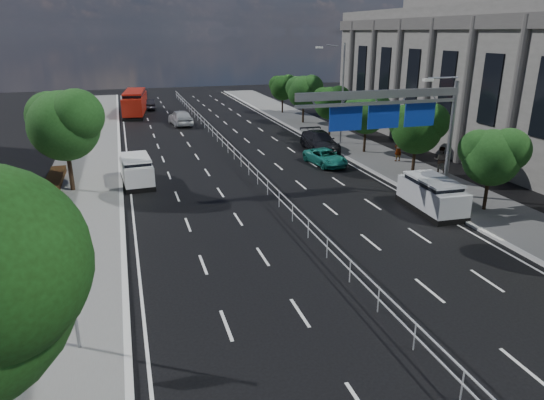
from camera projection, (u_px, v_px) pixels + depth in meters
name	position (u px, v px, depth m)	size (l,w,h in m)	color
ground	(367.00, 301.00, 18.86)	(160.00, 160.00, 0.00)	black
sidewalk_near	(47.00, 354.00, 15.64)	(5.00, 140.00, 0.14)	slate
kerb_near	(127.00, 341.00, 16.33)	(0.25, 140.00, 0.15)	silver
median_fence	(236.00, 155.00, 39.00)	(0.05, 85.00, 1.02)	silver
hedge_near	(13.00, 282.00, 19.56)	(1.00, 36.00, 0.44)	black
toilet_sign	(52.00, 272.00, 14.85)	(1.62, 0.18, 4.34)	gray
overhead_gantry	(397.00, 111.00, 27.96)	(10.24, 0.38, 7.45)	gray
streetlight_far	(340.00, 87.00, 43.54)	(2.78, 2.40, 9.00)	gray
civic_hall	(495.00, 75.00, 43.25)	(14.40, 36.00, 14.35)	slate
near_tree_back	(64.00, 122.00, 30.25)	(4.84, 4.51, 6.69)	black
far_tree_c	(493.00, 154.00, 27.16)	(3.52, 3.28, 4.94)	black
far_tree_d	(418.00, 126.00, 33.84)	(3.85, 3.59, 5.34)	black
far_tree_e	(367.00, 112.00, 40.65)	(3.63, 3.38, 5.13)	black
far_tree_f	(331.00, 101.00, 47.45)	(3.52, 3.28, 5.02)	black
far_tree_g	(304.00, 90.00, 54.13)	(3.96, 3.69, 5.45)	black
far_tree_h	(283.00, 86.00, 61.01)	(3.41, 3.18, 4.91)	black
white_minivan	(136.00, 171.00, 33.13)	(2.19, 4.55, 1.93)	black
red_bus	(135.00, 102.00, 60.81)	(3.55, 10.21, 2.99)	black
near_car_silver	(180.00, 117.00, 54.23)	(2.03, 5.05, 1.72)	#B0B4B8
near_car_dark	(149.00, 104.00, 65.32)	(1.46, 4.19, 1.38)	black
silver_minivan	(432.00, 195.00, 28.09)	(2.25, 4.84, 1.97)	black
parked_car_teal	(325.00, 157.00, 38.03)	(2.02, 4.37, 1.22)	#1A7667
parked_car_dark	(320.00, 141.00, 42.59)	(2.31, 5.68, 1.65)	black
pedestrian_a	(398.00, 150.00, 38.47)	(0.68, 0.45, 1.87)	gray
pedestrian_b	(440.00, 160.00, 35.24)	(0.95, 0.74, 1.95)	gray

